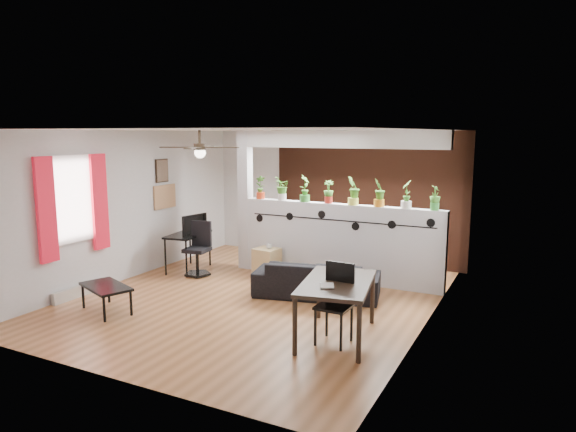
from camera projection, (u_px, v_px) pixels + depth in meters
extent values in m
cube|color=brown|center=(257.00, 301.00, 8.05)|extent=(6.30, 7.10, 0.10)
cube|color=#B7B7BA|center=(331.00, 195.00, 10.49)|extent=(6.30, 0.04, 2.90)
cube|color=#B7B7BA|center=(105.00, 259.00, 5.17)|extent=(6.30, 0.04, 2.90)
cube|color=#B7B7BA|center=(127.00, 205.00, 8.99)|extent=(0.04, 7.10, 2.90)
cube|color=#B7B7BA|center=(430.00, 231.00, 6.67)|extent=(0.04, 7.10, 2.90)
cube|color=white|center=(255.00, 126.00, 7.61)|extent=(6.30, 7.10, 0.10)
cube|color=#BCBCC1|center=(340.00, 242.00, 8.90)|extent=(3.60, 0.18, 1.35)
cube|color=silver|center=(342.00, 139.00, 8.61)|extent=(3.60, 0.18, 0.30)
cube|color=#BCBCC1|center=(245.00, 200.00, 9.65)|extent=(0.22, 0.20, 2.60)
cube|color=#99482C|center=(367.00, 197.00, 10.09)|extent=(3.90, 0.05, 2.60)
cube|color=black|center=(338.00, 220.00, 8.75)|extent=(3.31, 0.01, 0.02)
cylinder|color=black|center=(260.00, 218.00, 9.45)|extent=(0.14, 0.01, 0.14)
cylinder|color=black|center=(290.00, 216.00, 9.16)|extent=(0.14, 0.01, 0.14)
cylinder|color=black|center=(322.00, 214.00, 8.87)|extent=(0.14, 0.01, 0.14)
cylinder|color=black|center=(355.00, 226.00, 8.63)|extent=(0.14, 0.01, 0.14)
cylinder|color=black|center=(392.00, 225.00, 8.34)|extent=(0.14, 0.01, 0.14)
cylinder|color=black|center=(431.00, 223.00, 8.05)|extent=(0.14, 0.01, 0.14)
cube|color=white|center=(71.00, 199.00, 7.88)|extent=(0.02, 0.95, 1.25)
cube|color=silver|center=(72.00, 199.00, 7.87)|extent=(0.04, 1.05, 1.35)
cube|color=red|center=(46.00, 210.00, 7.43)|extent=(0.06, 0.30, 1.55)
cube|color=red|center=(100.00, 202.00, 8.31)|extent=(0.06, 0.30, 1.55)
cube|color=beige|center=(80.00, 291.00, 8.10)|extent=(0.08, 1.00, 0.18)
cube|color=#A3754E|center=(165.00, 197.00, 9.80)|extent=(0.03, 0.60, 0.45)
cube|color=#8C7259|center=(162.00, 171.00, 9.68)|extent=(0.03, 0.30, 0.40)
cube|color=black|center=(162.00, 171.00, 9.68)|extent=(0.02, 0.34, 0.44)
cylinder|color=black|center=(200.00, 137.00, 7.73)|extent=(0.04, 0.04, 0.20)
cylinder|color=black|center=(200.00, 147.00, 7.75)|extent=(0.18, 0.18, 0.10)
sphere|color=white|center=(200.00, 153.00, 7.77)|extent=(0.17, 0.17, 0.17)
cube|color=black|center=(222.00, 147.00, 7.72)|extent=(0.55, 0.29, 0.01)
cube|color=black|center=(206.00, 147.00, 8.09)|extent=(0.29, 0.55, 0.01)
cube|color=black|center=(178.00, 147.00, 7.79)|extent=(0.55, 0.29, 0.01)
cube|color=black|center=(193.00, 148.00, 7.42)|extent=(0.29, 0.55, 0.01)
cylinder|color=red|center=(261.00, 196.00, 9.48)|extent=(0.16, 0.16, 0.12)
imported|color=#275C1A|center=(260.00, 184.00, 9.45)|extent=(0.29, 0.28, 0.33)
cylinder|color=silver|center=(282.00, 197.00, 9.28)|extent=(0.15, 0.15, 0.12)
imported|color=#275C1A|center=(282.00, 186.00, 9.25)|extent=(0.26, 0.27, 0.32)
cylinder|color=#327E2D|center=(305.00, 198.00, 9.08)|extent=(0.18, 0.18, 0.12)
imported|color=#275C1A|center=(305.00, 185.00, 9.04)|extent=(0.21, 0.26, 0.38)
cylinder|color=#AE261B|center=(328.00, 200.00, 8.88)|extent=(0.14, 0.14, 0.12)
imported|color=#275C1A|center=(329.00, 189.00, 8.85)|extent=(0.24, 0.22, 0.30)
cylinder|color=#E0E751|center=(353.00, 201.00, 8.68)|extent=(0.18, 0.18, 0.12)
imported|color=#275C1A|center=(353.00, 188.00, 8.64)|extent=(0.31, 0.32, 0.38)
cylinder|color=orange|center=(379.00, 203.00, 8.48)|extent=(0.17, 0.17, 0.12)
imported|color=#275C1A|center=(379.00, 190.00, 8.44)|extent=(0.23, 0.27, 0.37)
cylinder|color=white|center=(406.00, 205.00, 8.28)|extent=(0.17, 0.17, 0.12)
imported|color=#275C1A|center=(407.00, 191.00, 8.25)|extent=(0.25, 0.29, 0.36)
cylinder|color=#328B32|center=(435.00, 206.00, 8.08)|extent=(0.14, 0.14, 0.12)
imported|color=#275C1A|center=(435.00, 195.00, 8.05)|extent=(0.21, 0.23, 0.29)
imported|color=black|center=(317.00, 279.00, 8.09)|extent=(1.98, 1.14, 0.54)
cube|color=tan|center=(267.00, 262.00, 9.23)|extent=(0.46, 0.42, 0.51)
imported|color=gray|center=(269.00, 246.00, 9.16)|extent=(0.12, 0.12, 0.09)
cube|color=black|center=(188.00, 234.00, 9.56)|extent=(0.64, 1.03, 0.04)
cylinder|color=black|center=(165.00, 257.00, 9.27)|extent=(0.03, 0.03, 0.67)
cylinder|color=black|center=(186.00, 259.00, 9.13)|extent=(0.03, 0.03, 0.67)
cylinder|color=black|center=(190.00, 247.00, 10.10)|extent=(0.03, 0.03, 0.67)
cylinder|color=black|center=(210.00, 249.00, 9.96)|extent=(0.03, 0.03, 0.67)
imported|color=black|center=(193.00, 227.00, 9.67)|extent=(0.34, 0.12, 0.19)
cylinder|color=black|center=(198.00, 274.00, 9.27)|extent=(0.50, 0.50, 0.04)
cylinder|color=black|center=(197.00, 262.00, 9.24)|extent=(0.06, 0.06, 0.42)
cube|color=black|center=(197.00, 250.00, 9.20)|extent=(0.45, 0.45, 0.07)
cube|color=black|center=(202.00, 233.00, 9.33)|extent=(0.39, 0.11, 0.46)
cube|color=black|center=(337.00, 283.00, 6.36)|extent=(1.06, 1.48, 0.05)
cylinder|color=black|center=(295.00, 327.00, 5.92)|extent=(0.06, 0.06, 0.69)
cylinder|color=black|center=(359.00, 334.00, 5.72)|extent=(0.06, 0.06, 0.69)
cylinder|color=black|center=(319.00, 294.00, 7.12)|extent=(0.06, 0.06, 0.69)
cylinder|color=black|center=(372.00, 299.00, 6.92)|extent=(0.06, 0.06, 0.69)
imported|color=gray|center=(320.00, 286.00, 6.13)|extent=(0.24, 0.27, 0.02)
cube|color=black|center=(334.00, 306.00, 6.23)|extent=(0.41, 0.41, 0.03)
cube|color=black|center=(340.00, 282.00, 6.34)|extent=(0.38, 0.04, 0.50)
cube|color=black|center=(315.00, 327.00, 6.20)|extent=(0.03, 0.03, 0.47)
cube|color=black|center=(341.00, 332.00, 6.04)|extent=(0.03, 0.03, 0.47)
cube|color=black|center=(327.00, 300.00, 6.45)|extent=(0.03, 0.03, 0.97)
cube|color=black|center=(352.00, 304.00, 6.29)|extent=(0.03, 0.03, 0.97)
cube|color=black|center=(106.00, 287.00, 7.36)|extent=(0.95, 0.74, 0.04)
cylinder|color=black|center=(83.00, 296.00, 7.54)|extent=(0.04, 0.04, 0.35)
cylinder|color=black|center=(104.00, 310.00, 6.99)|extent=(0.04, 0.04, 0.35)
cylinder|color=black|center=(109.00, 291.00, 7.80)|extent=(0.04, 0.04, 0.35)
cylinder|color=black|center=(131.00, 303.00, 7.24)|extent=(0.04, 0.04, 0.35)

